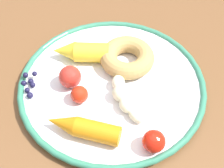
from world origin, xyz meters
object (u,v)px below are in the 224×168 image
dining_table (124,114)px  carrot_yellow (81,51)px  blueberry_pile (29,84)px  tomato_near (70,77)px  carrot_orange (83,128)px  donut (127,57)px  tomato_far (79,95)px  plate (112,85)px  tomato_mid (154,141)px  banana (123,93)px

dining_table → carrot_yellow: size_ratio=8.81×
blueberry_pile → tomato_near: tomato_near is taller
carrot_yellow → tomato_near: 0.07m
carrot_orange → carrot_yellow: size_ratio=1.15×
donut → tomato_far: bearing=-89.8°
donut → plate: bearing=-74.7°
carrot_orange → donut: 0.18m
carrot_yellow → dining_table: bearing=6.3°
dining_table → tomato_far: tomato_far is taller
carrot_orange → tomato_mid: size_ratio=3.34×
tomato_mid → tomato_far: bearing=-173.3°
banana → donut: bearing=127.9°
carrot_orange → blueberry_pile: (-0.15, -0.00, -0.01)m
dining_table → donut: bearing=130.6°
tomato_mid → carrot_yellow: bearing=166.7°
carrot_yellow → tomato_near: size_ratio=2.61×
carrot_orange → blueberry_pile: 0.15m
dining_table → banana: bearing=-56.9°
carrot_orange → tomato_near: size_ratio=3.02×
blueberry_pile → carrot_yellow: bearing=82.5°
carrot_orange → tomato_far: carrot_orange is taller
donut → carrot_yellow: bearing=-144.4°
banana → tomato_mid: tomato_mid is taller
carrot_yellow → tomato_mid: 0.24m
tomato_near → blueberry_pile: bearing=-130.8°
donut → tomato_near: 0.12m
tomato_mid → tomato_near: bearing=-178.5°
banana → plate: bearing=166.2°
blueberry_pile → tomato_mid: size_ratio=1.29×
blueberry_pile → tomato_near: bearing=49.2°
plate → tomato_far: bearing=-103.1°
plate → tomato_mid: tomato_mid is taller
plate → carrot_orange: (0.04, -0.11, 0.02)m
blueberry_pile → dining_table: bearing=46.1°
carrot_yellow → donut: size_ratio=1.03×
plate → blueberry_pile: (-0.11, -0.11, 0.01)m
blueberry_pile → tomato_near: size_ratio=1.17×
donut → tomato_mid: (0.16, -0.11, 0.00)m
blueberry_pile → tomato_far: size_ratio=1.55×
dining_table → carrot_yellow: carrot_yellow is taller
dining_table → donut: donut is taller
plate → tomato_mid: (0.14, -0.05, 0.02)m
carrot_yellow → tomato_near: bearing=-59.6°
tomato_near → plate: bearing=44.2°
tomato_mid → banana: bearing=159.1°
tomato_mid → tomato_far: (-0.16, -0.02, -0.00)m
tomato_near → tomato_mid: 0.20m
carrot_orange → tomato_near: tomato_near is taller
tomato_far → tomato_mid: bearing=6.7°
banana → donut: (-0.05, 0.07, 0.00)m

